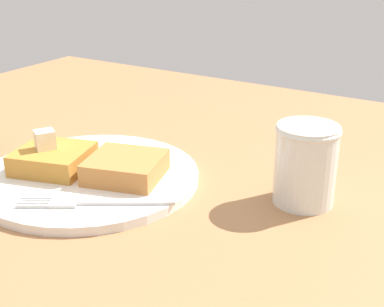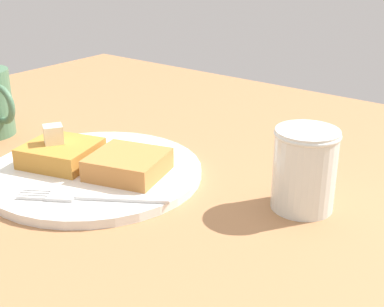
% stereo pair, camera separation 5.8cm
% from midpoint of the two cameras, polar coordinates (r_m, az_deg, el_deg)
% --- Properties ---
extents(table_surface, '(1.09, 1.09, 0.03)m').
position_cam_midpoint_polar(table_surface, '(0.59, -8.31, -5.94)').
color(table_surface, '#A16F46').
rests_on(table_surface, ground).
extents(plate, '(0.25, 0.25, 0.01)m').
position_cam_midpoint_polar(plate, '(0.64, -7.78, -2.02)').
color(plate, silver).
rests_on(plate, table_surface).
extents(toast_slice_left, '(0.10, 0.10, 0.02)m').
position_cam_midpoint_polar(toast_slice_left, '(0.65, -11.34, -0.03)').
color(toast_slice_left, '#BC7F31').
rests_on(toast_slice_left, plate).
extents(toast_slice_middle, '(0.10, 0.10, 0.02)m').
position_cam_midpoint_polar(toast_slice_middle, '(0.61, -4.14, -1.23)').
color(toast_slice_middle, '#BC783C').
rests_on(toast_slice_middle, plate).
extents(butter_pat_primary, '(0.03, 0.03, 0.02)m').
position_cam_midpoint_polar(butter_pat_primary, '(0.65, -12.13, 1.98)').
color(butter_pat_primary, '#F7ECC9').
rests_on(butter_pat_primary, toast_slice_left).
extents(fork, '(0.14, 0.10, 0.00)m').
position_cam_midpoint_polar(fork, '(0.56, -8.57, -4.67)').
color(fork, silver).
rests_on(fork, plate).
extents(syrup_jar, '(0.07, 0.07, 0.09)m').
position_cam_midpoint_polar(syrup_jar, '(0.56, 14.80, -1.99)').
color(syrup_jar, '#592A0B').
rests_on(syrup_jar, table_surface).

